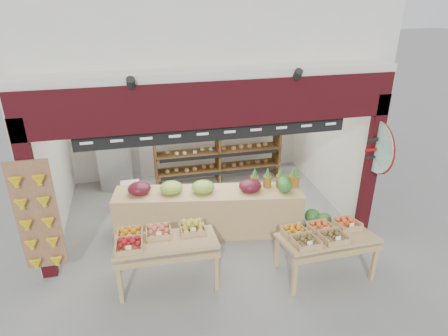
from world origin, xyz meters
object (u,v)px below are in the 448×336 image
back_shelving (218,138)px  display_table_left (159,239)px  cardboard_stack (142,199)px  display_table_right (323,235)px  refrigerator (118,150)px  watermelon_pile (321,231)px  mid_counter (208,210)px

back_shelving → display_table_left: (-1.60, -3.14, -0.34)m
back_shelving → cardboard_stack: (-1.80, -0.93, -0.85)m
display_table_right → cardboard_stack: bearing=135.4°
back_shelving → display_table_right: 3.70m
refrigerator → cardboard_stack: size_ratio=1.89×
display_table_right → watermelon_pile: bearing=62.8°
cardboard_stack → display_table_left: size_ratio=0.61×
back_shelving → watermelon_pile: (1.32, -2.74, -0.90)m
cardboard_stack → mid_counter: mid_counter is taller
mid_counter → watermelon_pile: 2.09m
watermelon_pile → cardboard_stack: bearing=149.7°
refrigerator → watermelon_pile: (3.54, -2.98, -0.71)m
refrigerator → mid_counter: bearing=-35.1°
refrigerator → back_shelving: bearing=13.6°
cardboard_stack → display_table_right: 3.81m
refrigerator → mid_counter: 2.80m
mid_counter → watermelon_pile: mid_counter is taller
display_table_left → display_table_right: (2.49, -0.44, -0.02)m
back_shelving → mid_counter: size_ratio=0.84×
mid_counter → display_table_right: 2.18m
cardboard_stack → watermelon_pile: 3.61m
refrigerator → cardboard_stack: bearing=-50.5°
refrigerator → display_table_right: size_ratio=1.22×
watermelon_pile → mid_counter: bearing=159.7°
watermelon_pile → refrigerator: bearing=139.9°
display_table_left → cardboard_stack: bearing=95.1°
cardboard_stack → watermelon_pile: size_ratio=1.28×
cardboard_stack → display_table_right: display_table_right is taller
back_shelving → mid_counter: back_shelving is taller
display_table_right → watermelon_pile: 1.08m
display_table_left → display_table_right: size_ratio=1.06×
back_shelving → display_table_left: 3.54m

